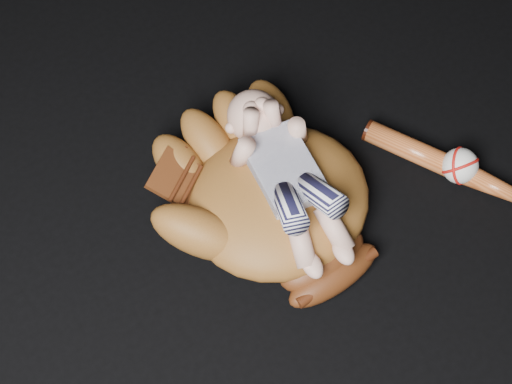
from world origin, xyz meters
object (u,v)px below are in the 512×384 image
baseball (460,166)px  newborn_baby (291,180)px  baseball_glove (279,196)px  baseball_bat (479,180)px

baseball → newborn_baby: bearing=157.1°
baseball_glove → baseball_bat: 0.39m
newborn_baby → baseball: 0.35m
baseball_glove → baseball: 0.36m
baseball_glove → baseball_bat: (0.34, -0.18, -0.05)m
baseball_glove → baseball_bat: baseball_glove is taller
baseball → baseball_glove: bearing=156.4°
newborn_baby → baseball: size_ratio=5.30×
newborn_baby → baseball_bat: (0.33, -0.17, -0.11)m
baseball_glove → baseball_bat: bearing=-25.8°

